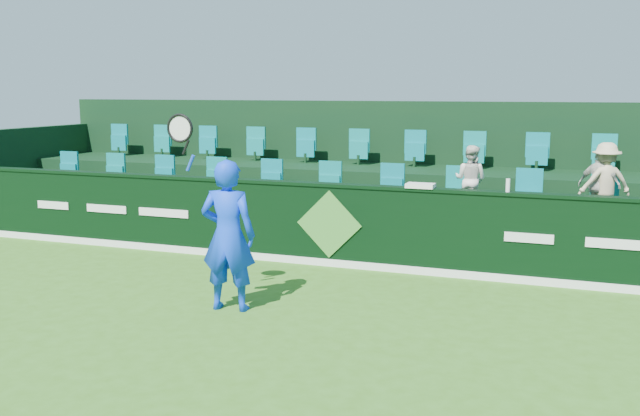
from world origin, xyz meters
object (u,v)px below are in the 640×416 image
at_px(spectator_middle, 599,185).
at_px(spectator_left, 470,179).
at_px(towel, 420,186).
at_px(drinks_bottle, 508,185).
at_px(spectator_right, 605,182).
at_px(tennis_player, 228,234).

bearing_deg(spectator_middle, spectator_left, 22.35).
distance_m(towel, drinks_bottle, 1.31).
bearing_deg(spectator_middle, towel, 45.75).
distance_m(spectator_left, spectator_right, 2.08).
distance_m(tennis_player, spectator_middle, 5.92).
relative_size(spectator_left, drinks_bottle, 5.79).
distance_m(spectator_left, towel, 1.27).
bearing_deg(spectator_right, drinks_bottle, 19.00).
distance_m(tennis_player, spectator_left, 4.59).
bearing_deg(spectator_left, spectator_middle, -165.53).
distance_m(tennis_player, drinks_bottle, 4.24).
distance_m(spectator_right, towel, 2.90).
bearing_deg(spectator_middle, spectator_right, -157.65).
bearing_deg(towel, drinks_bottle, 0.00).
distance_m(spectator_middle, drinks_bottle, 1.70).
distance_m(tennis_player, spectator_right, 5.99).
height_order(spectator_left, spectator_middle, spectator_left).
bearing_deg(spectator_right, spectator_middle, -20.44).
xyz_separation_m(tennis_player, towel, (1.92, 2.70, 0.38)).
relative_size(spectator_left, spectator_right, 0.92).
xyz_separation_m(spectator_right, drinks_bottle, (-1.36, -1.12, 0.03)).
xyz_separation_m(spectator_left, spectator_middle, (1.99, 0.00, -0.00)).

